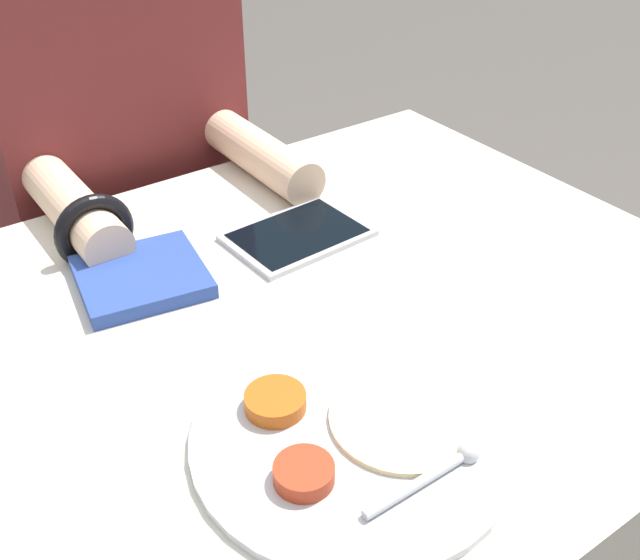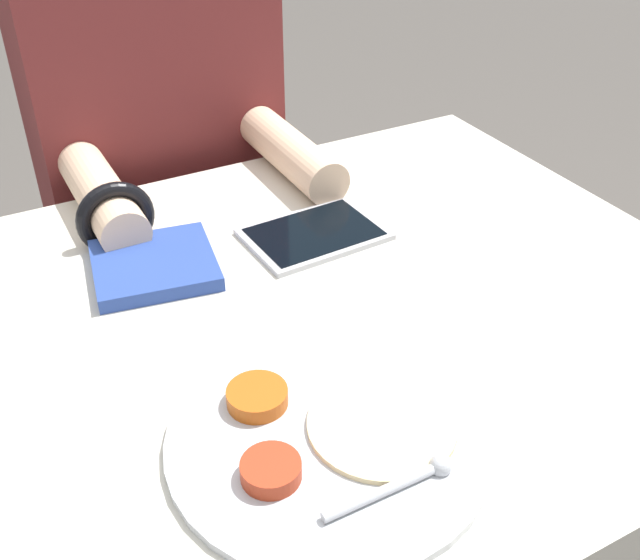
# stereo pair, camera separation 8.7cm
# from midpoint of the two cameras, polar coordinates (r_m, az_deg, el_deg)

# --- Properties ---
(dining_table) EXTENTS (1.12, 0.84, 0.72)m
(dining_table) POSITION_cam_midpoint_polar(r_m,az_deg,el_deg) (1.16, -4.40, -17.33)
(dining_table) COLOR beige
(dining_table) RESTS_ON ground_plane
(thali_tray) EXTENTS (0.32, 0.32, 0.03)m
(thali_tray) POSITION_cam_midpoint_polar(r_m,az_deg,el_deg) (0.75, -0.83, -11.79)
(thali_tray) COLOR #B7BABF
(thali_tray) RESTS_ON dining_table
(red_notebook) EXTENTS (0.18, 0.17, 0.02)m
(red_notebook) POSITION_cam_midpoint_polar(r_m,az_deg,el_deg) (1.00, -15.87, 0.08)
(red_notebook) COLOR silver
(red_notebook) RESTS_ON dining_table
(tablet_device) EXTENTS (0.20, 0.14, 0.01)m
(tablet_device) POSITION_cam_midpoint_polar(r_m,az_deg,el_deg) (1.06, -4.07, 3.37)
(tablet_device) COLOR #B7B7BC
(tablet_device) RESTS_ON dining_table
(person_diner) EXTENTS (0.42, 0.47, 1.21)m
(person_diner) POSITION_cam_midpoint_polar(r_m,az_deg,el_deg) (1.44, -15.82, 3.92)
(person_diner) COLOR black
(person_diner) RESTS_ON ground_plane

